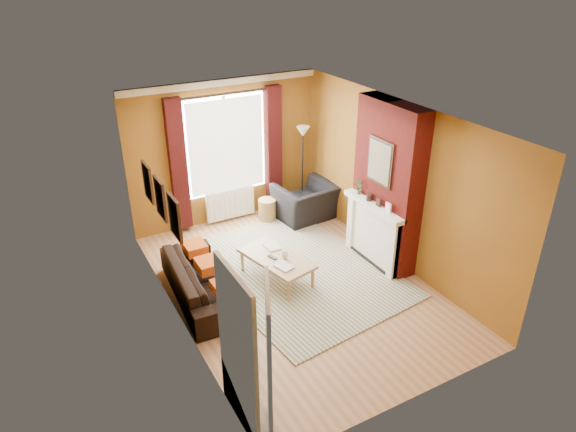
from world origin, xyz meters
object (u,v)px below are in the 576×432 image
object	(u,v)px
sofa	(202,280)
armchair	(306,202)
coffee_table	(276,259)
floor_lamp	(303,145)
wicker_stool	(267,210)

from	to	relation	value
sofa	armchair	xyz separation A→B (m)	(2.77, 1.55, 0.06)
armchair	coffee_table	distance (m)	2.28
armchair	floor_lamp	size ratio (longest dim) A/B	0.62
sofa	wicker_stool	distance (m)	2.78
armchair	floor_lamp	bearing A→B (deg)	-114.74
floor_lamp	coffee_table	bearing A→B (deg)	-129.26
armchair	wicker_stool	xyz separation A→B (m)	(-0.71, 0.31, -0.14)
sofa	armchair	bearing A→B (deg)	-57.42
coffee_table	wicker_stool	bearing A→B (deg)	54.22
armchair	wicker_stool	distance (m)	0.79
sofa	armchair	world-z (taller)	armchair
wicker_stool	floor_lamp	world-z (taller)	floor_lamp
coffee_table	wicker_stool	size ratio (longest dim) A/B	3.18
sofa	armchair	distance (m)	3.17
sofa	coffee_table	distance (m)	1.24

